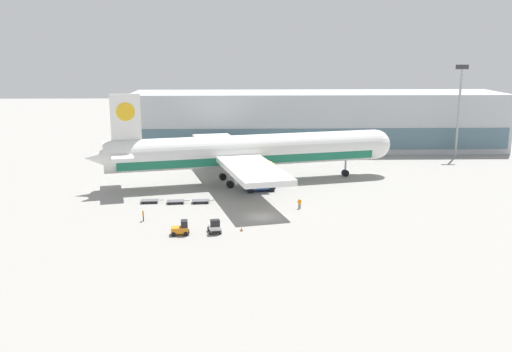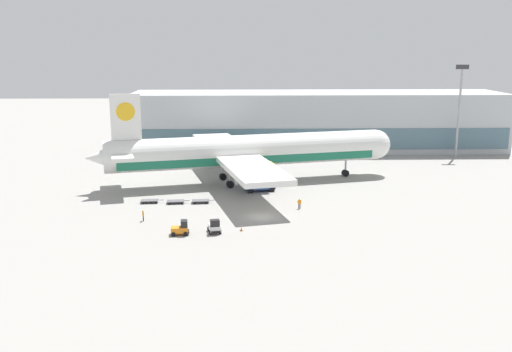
{
  "view_description": "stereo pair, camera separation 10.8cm",
  "coord_description": "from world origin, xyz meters",
  "px_view_note": "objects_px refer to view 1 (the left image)",
  "views": [
    {
      "loc": [
        -2.95,
        -81.92,
        24.98
      ],
      "look_at": [
        -0.51,
        9.97,
        4.0
      ],
      "focal_mm": 40.0,
      "sensor_mm": 36.0,
      "label": 1
    },
    {
      "loc": [
        -2.84,
        -81.92,
        24.98
      ],
      "look_at": [
        -0.51,
        9.97,
        4.0
      ],
      "focal_mm": 40.0,
      "sensor_mm": 36.0,
      "label": 2
    }
  ],
  "objects_px": {
    "airplane_main": "(244,152)",
    "baggage_tug_foreground": "(215,227)",
    "scissor_lift_loader": "(259,180)",
    "baggage_tug_mid": "(181,228)",
    "baggage_dolly_third": "(201,201)",
    "traffic_cone_near": "(241,229)",
    "light_mast": "(459,104)",
    "baggage_dolly_second": "(176,201)",
    "ground_crew_far": "(143,215)",
    "baggage_dolly_lead": "(150,201)",
    "ground_crew_near": "(300,203)"
  },
  "relations": [
    {
      "from": "light_mast",
      "to": "baggage_tug_foreground",
      "type": "distance_m",
      "value": 76.07
    },
    {
      "from": "baggage_dolly_second",
      "to": "ground_crew_far",
      "type": "distance_m",
      "value": 10.15
    },
    {
      "from": "airplane_main",
      "to": "scissor_lift_loader",
      "type": "bearing_deg",
      "value": -79.91
    },
    {
      "from": "baggage_tug_foreground",
      "to": "baggage_dolly_third",
      "type": "distance_m",
      "value": 15.56
    },
    {
      "from": "light_mast",
      "to": "scissor_lift_loader",
      "type": "height_order",
      "value": "light_mast"
    },
    {
      "from": "scissor_lift_loader",
      "to": "traffic_cone_near",
      "type": "distance_m",
      "value": 22.8
    },
    {
      "from": "scissor_lift_loader",
      "to": "ground_crew_near",
      "type": "distance_m",
      "value": 13.16
    },
    {
      "from": "scissor_lift_loader",
      "to": "airplane_main",
      "type": "bearing_deg",
      "value": 100.09
    },
    {
      "from": "scissor_lift_loader",
      "to": "baggage_tug_mid",
      "type": "xyz_separation_m",
      "value": [
        -11.38,
        -23.93,
        -1.04
      ]
    },
    {
      "from": "baggage_dolly_second",
      "to": "airplane_main",
      "type": "bearing_deg",
      "value": 46.65
    },
    {
      "from": "scissor_lift_loader",
      "to": "baggage_tug_mid",
      "type": "bearing_deg",
      "value": -129.12
    },
    {
      "from": "traffic_cone_near",
      "to": "light_mast",
      "type": "bearing_deg",
      "value": 46.75
    },
    {
      "from": "light_mast",
      "to": "baggage_dolly_third",
      "type": "distance_m",
      "value": 68.74
    },
    {
      "from": "baggage_dolly_second",
      "to": "traffic_cone_near",
      "type": "height_order",
      "value": "traffic_cone_near"
    },
    {
      "from": "baggage_tug_foreground",
      "to": "scissor_lift_loader",
      "type": "bearing_deg",
      "value": 151.9
    },
    {
      "from": "airplane_main",
      "to": "traffic_cone_near",
      "type": "relative_size",
      "value": 85.52
    },
    {
      "from": "ground_crew_far",
      "to": "light_mast",
      "type": "bearing_deg",
      "value": 114.29
    },
    {
      "from": "scissor_lift_loader",
      "to": "ground_crew_near",
      "type": "height_order",
      "value": "scissor_lift_loader"
    },
    {
      "from": "baggage_tug_foreground",
      "to": "baggage_dolly_lead",
      "type": "height_order",
      "value": "baggage_tug_foreground"
    },
    {
      "from": "baggage_dolly_second",
      "to": "ground_crew_near",
      "type": "bearing_deg",
      "value": -15.31
    },
    {
      "from": "baggage_tug_mid",
      "to": "airplane_main",
      "type": "bearing_deg",
      "value": 67.74
    },
    {
      "from": "baggage_dolly_second",
      "to": "baggage_dolly_third",
      "type": "xyz_separation_m",
      "value": [
        4.03,
        0.17,
        0.0
      ]
    },
    {
      "from": "baggage_tug_foreground",
      "to": "baggage_tug_mid",
      "type": "distance_m",
      "value": 4.57
    },
    {
      "from": "baggage_dolly_lead",
      "to": "light_mast",
      "type": "bearing_deg",
      "value": 25.13
    },
    {
      "from": "baggage_tug_foreground",
      "to": "ground_crew_far",
      "type": "relative_size",
      "value": 1.62
    },
    {
      "from": "light_mast",
      "to": "airplane_main",
      "type": "height_order",
      "value": "light_mast"
    },
    {
      "from": "baggage_dolly_lead",
      "to": "ground_crew_far",
      "type": "height_order",
      "value": "ground_crew_far"
    },
    {
      "from": "baggage_dolly_third",
      "to": "baggage_dolly_second",
      "type": "bearing_deg",
      "value": 177.2
    },
    {
      "from": "baggage_dolly_third",
      "to": "traffic_cone_near",
      "type": "bearing_deg",
      "value": -70.66
    },
    {
      "from": "ground_crew_near",
      "to": "traffic_cone_near",
      "type": "bearing_deg",
      "value": -136.1
    },
    {
      "from": "scissor_lift_loader",
      "to": "traffic_cone_near",
      "type": "relative_size",
      "value": 8.63
    },
    {
      "from": "baggage_tug_foreground",
      "to": "ground_crew_far",
      "type": "height_order",
      "value": "baggage_tug_foreground"
    },
    {
      "from": "baggage_tug_foreground",
      "to": "baggage_tug_mid",
      "type": "relative_size",
      "value": 1.04
    },
    {
      "from": "light_mast",
      "to": "traffic_cone_near",
      "type": "bearing_deg",
      "value": -133.25
    },
    {
      "from": "airplane_main",
      "to": "baggage_dolly_third",
      "type": "bearing_deg",
      "value": -130.59
    },
    {
      "from": "light_mast",
      "to": "scissor_lift_loader",
      "type": "bearing_deg",
      "value": -147.02
    },
    {
      "from": "airplane_main",
      "to": "baggage_tug_foreground",
      "type": "distance_m",
      "value": 30.04
    },
    {
      "from": "scissor_lift_loader",
      "to": "baggage_dolly_second",
      "type": "bearing_deg",
      "value": -163.18
    },
    {
      "from": "baggage_dolly_lead",
      "to": "ground_crew_far",
      "type": "xyz_separation_m",
      "value": [
        0.62,
        -9.92,
        0.57
      ]
    },
    {
      "from": "airplane_main",
      "to": "baggage_dolly_third",
      "type": "xyz_separation_m",
      "value": [
        -7.13,
        -14.06,
        -5.45
      ]
    },
    {
      "from": "light_mast",
      "to": "baggage_tug_foreground",
      "type": "bearing_deg",
      "value": -134.91
    },
    {
      "from": "baggage_dolly_lead",
      "to": "ground_crew_far",
      "type": "bearing_deg",
      "value": -91.61
    },
    {
      "from": "light_mast",
      "to": "baggage_dolly_third",
      "type": "xyz_separation_m",
      "value": [
        -56.05,
        -37.99,
        -11.9
      ]
    },
    {
      "from": "airplane_main",
      "to": "baggage_tug_mid",
      "type": "relative_size",
      "value": 22.08
    },
    {
      "from": "baggage_tug_mid",
      "to": "traffic_cone_near",
      "type": "xyz_separation_m",
      "value": [
        8.22,
        1.41,
        -0.55
      ]
    },
    {
      "from": "airplane_main",
      "to": "baggage_dolly_second",
      "type": "xyz_separation_m",
      "value": [
        -11.17,
        -14.23,
        -5.45
      ]
    },
    {
      "from": "airplane_main",
      "to": "ground_crew_far",
      "type": "xyz_separation_m",
      "value": [
        -14.84,
        -23.67,
        -4.88
      ]
    },
    {
      "from": "traffic_cone_near",
      "to": "baggage_dolly_second",
      "type": "bearing_deg",
      "value": 126.61
    },
    {
      "from": "baggage_tug_foreground",
      "to": "traffic_cone_near",
      "type": "distance_m",
      "value": 3.8
    },
    {
      "from": "baggage_tug_mid",
      "to": "baggage_dolly_third",
      "type": "height_order",
      "value": "baggage_tug_mid"
    }
  ]
}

